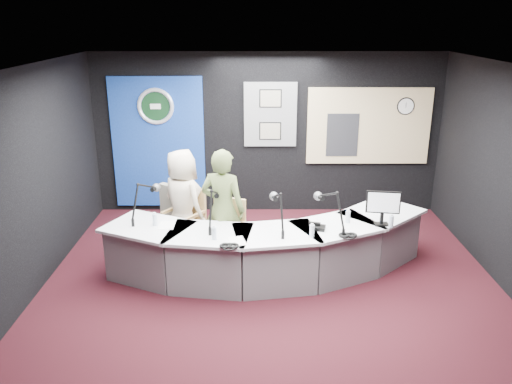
{
  "coord_description": "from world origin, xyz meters",
  "views": [
    {
      "loc": [
        -0.21,
        -5.75,
        3.37
      ],
      "look_at": [
        -0.2,
        0.8,
        1.1
      ],
      "focal_mm": 36.0,
      "sensor_mm": 36.0,
      "label": 1
    }
  ],
  "objects_px": {
    "person_man": "(183,202)",
    "person_woman": "(223,210)",
    "broadcast_desk": "(267,249)",
    "armchair_left": "(184,221)",
    "armchair_right": "(224,231)"
  },
  "relations": [
    {
      "from": "broadcast_desk",
      "to": "person_man",
      "type": "xyz_separation_m",
      "value": [
        -1.22,
        0.7,
        0.41
      ]
    },
    {
      "from": "person_woman",
      "to": "person_man",
      "type": "bearing_deg",
      "value": -20.06
    },
    {
      "from": "person_man",
      "to": "person_woman",
      "type": "bearing_deg",
      "value": -174.61
    },
    {
      "from": "armchair_left",
      "to": "person_man",
      "type": "distance_m",
      "value": 0.29
    },
    {
      "from": "armchair_left",
      "to": "armchair_right",
      "type": "distance_m",
      "value": 0.78
    },
    {
      "from": "broadcast_desk",
      "to": "person_man",
      "type": "relative_size",
      "value": 2.86
    },
    {
      "from": "person_man",
      "to": "broadcast_desk",
      "type": "bearing_deg",
      "value": -166.51
    },
    {
      "from": "person_woman",
      "to": "armchair_right",
      "type": "bearing_deg",
      "value": -0.0
    },
    {
      "from": "armchair_right",
      "to": "person_woman",
      "type": "distance_m",
      "value": 0.32
    },
    {
      "from": "broadcast_desk",
      "to": "person_woman",
      "type": "distance_m",
      "value": 0.8
    },
    {
      "from": "broadcast_desk",
      "to": "armchair_right",
      "type": "relative_size",
      "value": 4.21
    },
    {
      "from": "broadcast_desk",
      "to": "person_man",
      "type": "distance_m",
      "value": 1.46
    },
    {
      "from": "person_man",
      "to": "person_woman",
      "type": "xyz_separation_m",
      "value": [
        0.62,
        -0.48,
        0.07
      ]
    },
    {
      "from": "broadcast_desk",
      "to": "person_woman",
      "type": "bearing_deg",
      "value": 160.06
    },
    {
      "from": "person_man",
      "to": "armchair_left",
      "type": "bearing_deg",
      "value": -0.0
    }
  ]
}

